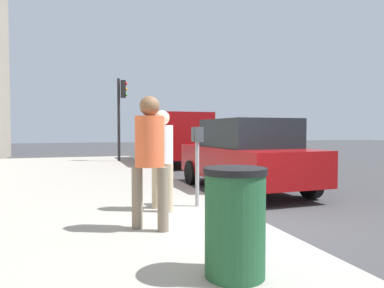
{
  "coord_description": "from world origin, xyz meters",
  "views": [
    {
      "loc": [
        -5.01,
        2.63,
        1.51
      ],
      "look_at": [
        1.33,
        0.59,
        1.25
      ],
      "focal_mm": 33.81,
      "sensor_mm": 36.0,
      "label": 1
    }
  ],
  "objects": [
    {
      "name": "ground_plane",
      "position": [
        0.0,
        0.0,
        0.0
      ],
      "size": [
        80.0,
        80.0,
        0.0
      ],
      "primitive_type": "plane",
      "color": "#38383A",
      "rests_on": "ground"
    },
    {
      "name": "sidewalk_slab",
      "position": [
        0.0,
        3.0,
        0.07
      ],
      "size": [
        28.0,
        6.0,
        0.15
      ],
      "primitive_type": "cube",
      "color": "gray",
      "rests_on": "ground_plane"
    },
    {
      "name": "parking_meter",
      "position": [
        1.04,
        0.58,
        1.17
      ],
      "size": [
        0.36,
        0.12,
        1.41
      ],
      "color": "gray",
      "rests_on": "sidewalk_slab"
    },
    {
      "name": "pedestrian_at_meter",
      "position": [
        0.94,
        1.24,
        1.13
      ],
      "size": [
        0.49,
        0.37,
        1.69
      ],
      "rotation": [
        0.0,
        0.0,
        -1.18
      ],
      "color": "tan",
      "rests_on": "sidewalk_slab"
    },
    {
      "name": "pedestrian_bystander",
      "position": [
        -0.21,
        1.68,
        1.23
      ],
      "size": [
        0.4,
        0.46,
        1.81
      ],
      "rotation": [
        0.0,
        0.0,
        -0.69
      ],
      "color": "#726656",
      "rests_on": "sidewalk_slab"
    },
    {
      "name": "parked_sedan_near",
      "position": [
        3.04,
        -1.35,
        0.89
      ],
      "size": [
        4.46,
        2.09,
        1.77
      ],
      "color": "maroon",
      "rests_on": "ground_plane"
    },
    {
      "name": "parked_van_far",
      "position": [
        10.2,
        -1.35,
        1.26
      ],
      "size": [
        5.2,
        2.12,
        2.18
      ],
      "color": "maroon",
      "rests_on": "ground_plane"
    },
    {
      "name": "traffic_signal",
      "position": [
        11.01,
        0.73,
        2.58
      ],
      "size": [
        0.24,
        0.44,
        3.6
      ],
      "color": "black",
      "rests_on": "sidewalk_slab"
    },
    {
      "name": "trash_bin",
      "position": [
        -1.99,
        1.24,
        0.66
      ],
      "size": [
        0.59,
        0.59,
        1.01
      ],
      "color": "#1E4C2D",
      "rests_on": "sidewalk_slab"
    }
  ]
}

